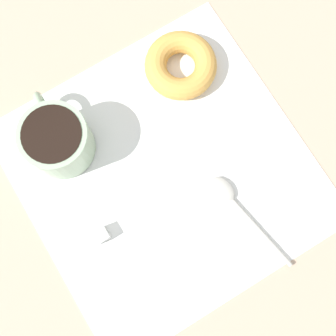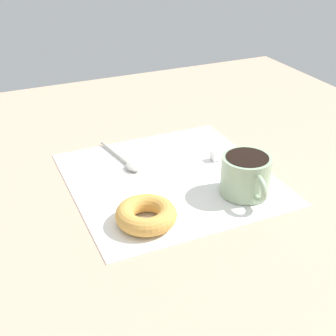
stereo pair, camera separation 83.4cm
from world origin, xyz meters
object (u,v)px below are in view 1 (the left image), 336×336
spoon (234,202)px  donut (181,65)px  sugar_cube (101,235)px  coffee_cup (57,140)px

spoon → donut: bearing=79.1°
spoon → sugar_cube: size_ratio=8.27×
sugar_cube → donut: bearing=34.4°
spoon → sugar_cube: bearing=162.8°
coffee_cup → spoon: 22.78cm
donut → spoon: donut is taller
coffee_cup → sugar_cube: size_ratio=6.35×
spoon → sugar_cube: 16.75cm
donut → sugar_cube: 23.67cm
coffee_cup → donut: 18.31cm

